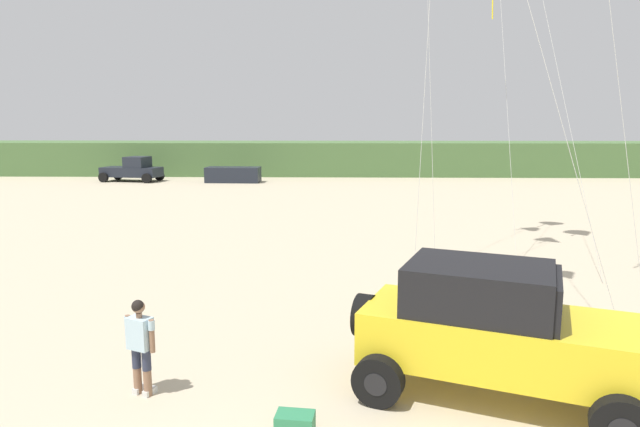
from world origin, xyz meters
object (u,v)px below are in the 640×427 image
Objects in this scene: distant_sedan at (233,175)px; distant_pickup at (133,170)px; person_watching at (140,342)px; cooler_box at (295,426)px; jeep at (495,328)px.

distant_pickup is at bearing 178.92° from distant_sedan.
person_watching is at bearing -69.66° from distant_pickup.
cooler_box is (2.68, -1.25, -0.75)m from person_watching.
distant_pickup reaches higher than person_watching.
jeep is 3.63m from cooler_box.
jeep reaches higher than cooler_box.
jeep is at bearing -61.53° from distant_pickup.
cooler_box is 39.12m from distant_pickup.
cooler_box is (-3.22, -1.34, -1.01)m from jeep.
cooler_box is at bearing -157.34° from jeep.
jeep is 1.03× the size of distant_pickup.
distant_pickup reaches higher than cooler_box.
distant_pickup is (-12.84, 34.65, 0.00)m from person_watching.
distant_sedan is at bearing -3.33° from distant_pickup.
distant_pickup is at bearing 118.47° from jeep.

